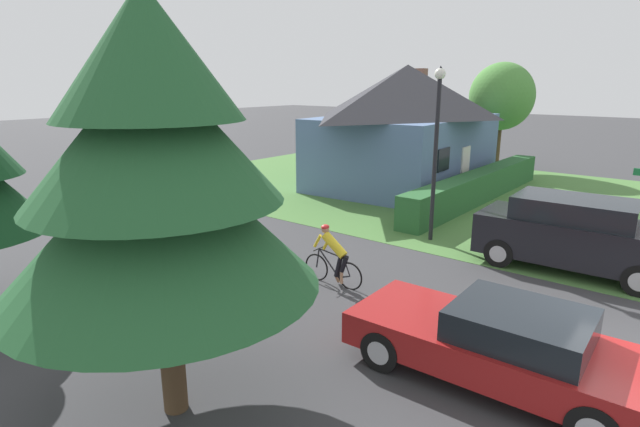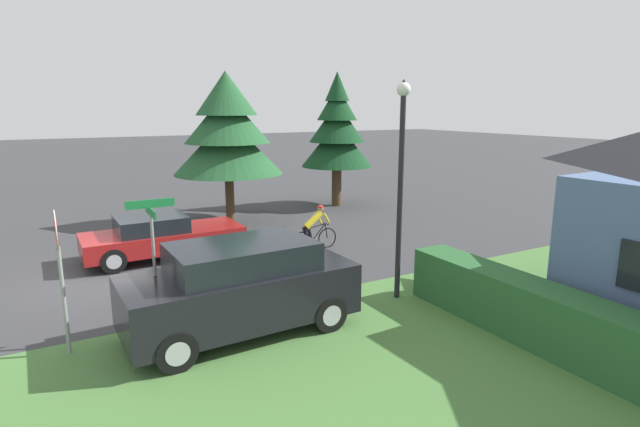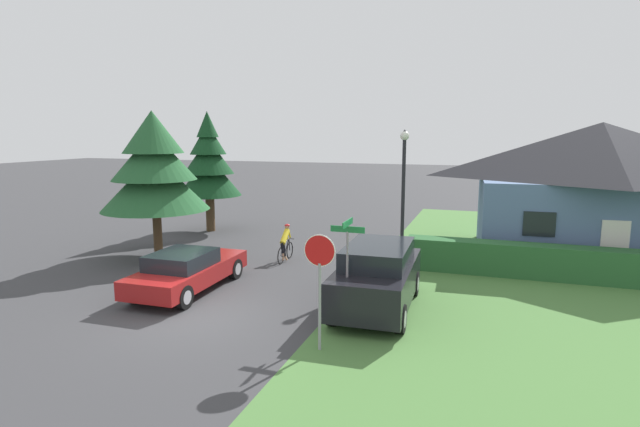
# 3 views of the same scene
# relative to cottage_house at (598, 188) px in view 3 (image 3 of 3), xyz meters

# --- Properties ---
(ground_plane) EXTENTS (140.00, 140.00, 0.00)m
(ground_plane) POSITION_rel_cottage_house_xyz_m (-11.70, -11.10, -2.82)
(ground_plane) COLOR #38383A
(grass_verge_right) EXTENTS (16.00, 36.00, 0.01)m
(grass_verge_right) POSITION_rel_cottage_house_xyz_m (-0.20, -7.10, -2.82)
(grass_verge_right) COLOR #477538
(grass_verge_right) RESTS_ON ground
(cottage_house) EXTENTS (9.90, 6.74, 5.44)m
(cottage_house) POSITION_rel_cottage_house_xyz_m (0.00, 0.00, 0.00)
(cottage_house) COLOR slate
(cottage_house) RESTS_ON ground
(hedge_row) EXTENTS (11.87, 0.90, 1.18)m
(hedge_row) POSITION_rel_cottage_house_xyz_m (-0.99, -4.03, -2.23)
(hedge_row) COLOR #285B2D
(hedge_row) RESTS_ON ground
(sedan_left_lane) EXTENTS (2.00, 4.72, 1.33)m
(sedan_left_lane) POSITION_rel_cottage_house_xyz_m (-13.16, -9.19, -2.15)
(sedan_left_lane) COLOR maroon
(sedan_left_lane) RESTS_ON ground
(cyclist) EXTENTS (0.44, 1.65, 1.47)m
(cyclist) POSITION_rel_cottage_house_xyz_m (-11.64, -4.70, -2.12)
(cyclist) COLOR black
(cyclist) RESTS_ON ground
(parked_suv_right) EXTENTS (2.14, 4.67, 1.88)m
(parked_suv_right) POSITION_rel_cottage_house_xyz_m (-7.03, -8.88, -1.86)
(parked_suv_right) COLOR black
(parked_suv_right) RESTS_ON ground
(stop_sign) EXTENTS (0.74, 0.07, 2.75)m
(stop_sign) POSITION_rel_cottage_house_xyz_m (-7.71, -12.04, -0.86)
(stop_sign) COLOR gray
(stop_sign) RESTS_ON ground
(street_lamp) EXTENTS (0.32, 0.32, 5.14)m
(street_lamp) POSITION_rel_cottage_house_xyz_m (-7.00, -4.93, 0.38)
(street_lamp) COLOR black
(street_lamp) RESTS_ON ground
(street_name_sign) EXTENTS (0.90, 0.90, 2.83)m
(street_name_sign) POSITION_rel_cottage_house_xyz_m (-7.50, -10.44, -0.87)
(street_name_sign) COLOR gray
(street_name_sign) RESTS_ON ground
(conifer_tall_near) EXTENTS (4.26, 4.26, 5.89)m
(conifer_tall_near) POSITION_rel_cottage_house_xyz_m (-16.83, -5.72, 0.81)
(conifer_tall_near) COLOR #4C3823
(conifer_tall_near) RESTS_ON ground
(conifer_tall_far) EXTENTS (3.25, 3.25, 6.10)m
(conifer_tall_far) POSITION_rel_cottage_house_xyz_m (-17.69, -0.22, 0.65)
(conifer_tall_far) COLOR #4C3823
(conifer_tall_far) RESTS_ON ground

